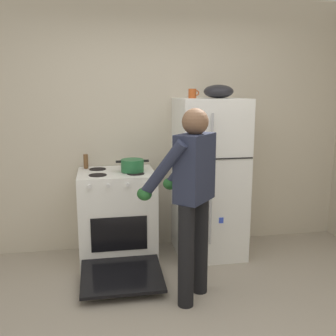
% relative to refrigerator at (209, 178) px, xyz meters
% --- Properties ---
extents(kitchen_wall_back, '(6.00, 0.10, 2.70)m').
position_rel_refrigerator_xyz_m(kitchen_wall_back, '(-0.51, 0.38, 0.52)').
color(kitchen_wall_back, beige).
rests_on(kitchen_wall_back, ground).
extents(refrigerator, '(0.68, 0.72, 1.65)m').
position_rel_refrigerator_xyz_m(refrigerator, '(0.00, 0.00, 0.00)').
color(refrigerator, white).
rests_on(refrigerator, ground).
extents(stove_range, '(0.76, 1.23, 0.94)m').
position_rel_refrigerator_xyz_m(stove_range, '(-0.97, -0.02, -0.37)').
color(stove_range, white).
rests_on(stove_range, ground).
extents(person_cook, '(0.65, 0.68, 1.60)m').
position_rel_refrigerator_xyz_m(person_cook, '(-0.41, -0.89, 0.13)').
color(person_cook, black).
rests_on(person_cook, ground).
extents(red_pot, '(0.33, 0.23, 0.12)m').
position_rel_refrigerator_xyz_m(red_pot, '(-0.81, -0.05, 0.17)').
color(red_pot, '#236638').
rests_on(red_pot, stove_range).
extents(coffee_mug, '(0.11, 0.08, 0.10)m').
position_rel_refrigerator_xyz_m(coffee_mug, '(-0.18, 0.05, 0.87)').
color(coffee_mug, '#B24C1E').
rests_on(coffee_mug, refrigerator).
extents(pepper_mill, '(0.05, 0.05, 0.15)m').
position_rel_refrigerator_xyz_m(pepper_mill, '(-1.27, 0.20, 0.18)').
color(pepper_mill, brown).
rests_on(pepper_mill, stove_range).
extents(mixing_bowl, '(0.30, 0.30, 0.14)m').
position_rel_refrigerator_xyz_m(mixing_bowl, '(0.08, 0.00, 0.89)').
color(mixing_bowl, black).
rests_on(mixing_bowl, refrigerator).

